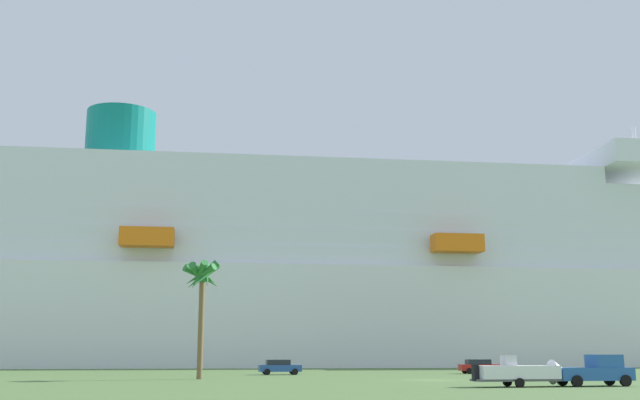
{
  "coord_description": "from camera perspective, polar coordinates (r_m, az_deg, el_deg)",
  "views": [
    {
      "loc": [
        -16.38,
        -66.22,
        2.36
      ],
      "look_at": [
        -7.47,
        23.9,
        20.53
      ],
      "focal_mm": 42.69,
      "sensor_mm": 36.0,
      "label": 1
    }
  ],
  "objects": [
    {
      "name": "pickup_truck",
      "position": [
        58.87,
        19.92,
        -11.97
      ],
      "size": [
        5.78,
        2.74,
        2.2
      ],
      "color": "#2659A5",
      "rests_on": "ground_plane"
    },
    {
      "name": "cruise_ship",
      "position": [
        134.34,
        -1.18,
        -6.26
      ],
      "size": [
        247.39,
        42.72,
        51.89
      ],
      "color": "white",
      "rests_on": "ground_plane"
    },
    {
      "name": "palm_tree",
      "position": [
        70.83,
        -8.83,
        -6.11
      ],
      "size": [
        3.56,
        3.63,
        10.69
      ],
      "color": "brown",
      "rests_on": "ground_plane"
    },
    {
      "name": "parked_car_blue_suv",
      "position": [
        83.55,
        -3.06,
        -12.38
      ],
      "size": [
        4.64,
        2.36,
        1.58
      ],
      "color": "#264C99",
      "rests_on": "ground_plane"
    },
    {
      "name": "ground_plane",
      "position": [
        97.63,
        4.11,
        -12.7
      ],
      "size": [
        600.0,
        600.0,
        0.0
      ],
      "primitive_type": "plane",
      "color": "#4C6B38"
    },
    {
      "name": "parked_car_red_hatchback",
      "position": [
        89.23,
        11.88,
        -12.09
      ],
      "size": [
        4.68,
        2.16,
        1.58
      ],
      "color": "red",
      "rests_on": "ground_plane"
    },
    {
      "name": "small_boat_on_trailer",
      "position": [
        56.3,
        15.17,
        -12.39
      ],
      "size": [
        8.03,
        2.53,
        2.15
      ],
      "color": "#595960",
      "rests_on": "ground_plane"
    }
  ]
}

